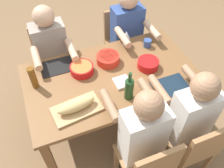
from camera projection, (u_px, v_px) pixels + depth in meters
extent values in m
plane|color=brown|center=(112.00, 120.00, 2.76)|extent=(8.00, 8.00, 0.00)
cube|color=brown|center=(112.00, 78.00, 2.23)|extent=(1.60, 0.94, 0.04)
cube|color=brown|center=(155.00, 60.00, 2.94)|extent=(0.07, 0.07, 0.70)
cube|color=brown|center=(35.00, 94.00, 2.58)|extent=(0.07, 0.07, 0.70)
cube|color=brown|center=(194.00, 110.00, 2.43)|extent=(0.07, 0.07, 0.70)
cube|color=brown|center=(50.00, 161.00, 2.07)|extent=(0.07, 0.07, 0.70)
cube|color=#9E7044|center=(124.00, 46.00, 2.99)|extent=(0.40, 0.40, 0.03)
cube|color=#9E7044|center=(119.00, 23.00, 2.95)|extent=(0.38, 0.04, 0.40)
cube|color=#9E7044|center=(140.00, 64.00, 3.09)|extent=(0.04, 0.04, 0.42)
cube|color=#9E7044|center=(116.00, 71.00, 3.01)|extent=(0.04, 0.04, 0.42)
cube|color=#9E7044|center=(129.00, 48.00, 3.31)|extent=(0.04, 0.04, 0.42)
cube|color=#9E7044|center=(107.00, 54.00, 3.22)|extent=(0.04, 0.04, 0.42)
cylinder|color=#2D2D38|center=(136.00, 67.00, 3.03)|extent=(0.11, 0.11, 0.45)
cylinder|color=#2D2D38|center=(124.00, 71.00, 2.99)|extent=(0.11, 0.11, 0.45)
cube|color=#334C8C|center=(127.00, 29.00, 2.74)|extent=(0.34, 0.20, 0.55)
cylinder|color=tan|center=(152.00, 30.00, 2.52)|extent=(0.07, 0.30, 0.07)
cylinder|color=tan|center=(123.00, 37.00, 2.44)|extent=(0.07, 0.30, 0.07)
cube|color=#9E7044|center=(55.00, 63.00, 2.77)|extent=(0.40, 0.40, 0.03)
cube|color=#9E7044|center=(48.00, 40.00, 2.73)|extent=(0.38, 0.04, 0.40)
cube|color=#9E7044|center=(75.00, 82.00, 2.88)|extent=(0.04, 0.04, 0.42)
cube|color=#9E7044|center=(47.00, 90.00, 2.79)|extent=(0.04, 0.04, 0.42)
cube|color=#9E7044|center=(68.00, 64.00, 3.09)|extent=(0.04, 0.04, 0.42)
cube|color=#9E7044|center=(41.00, 71.00, 3.00)|extent=(0.04, 0.04, 0.42)
cylinder|color=#2D2D38|center=(68.00, 86.00, 2.81)|extent=(0.11, 0.11, 0.45)
cylinder|color=#2D2D38|center=(55.00, 90.00, 2.77)|extent=(0.11, 0.11, 0.45)
cube|color=gray|center=(51.00, 47.00, 2.52)|extent=(0.34, 0.20, 0.55)
cylinder|color=tan|center=(72.00, 50.00, 2.31)|extent=(0.07, 0.30, 0.07)
cylinder|color=tan|center=(36.00, 58.00, 2.22)|extent=(0.07, 0.30, 0.07)
sphere|color=tan|center=(43.00, 16.00, 2.25)|extent=(0.21, 0.21, 0.21)
cube|color=#9E7044|center=(188.00, 140.00, 2.10)|extent=(0.40, 0.40, 0.03)
cube|color=#9E7044|center=(208.00, 146.00, 1.83)|extent=(0.38, 0.04, 0.40)
cube|color=#9E7044|center=(158.00, 143.00, 2.34)|extent=(0.04, 0.04, 0.42)
cube|color=#9E7044|center=(187.00, 132.00, 2.42)|extent=(0.04, 0.04, 0.42)
cube|color=#9E7044|center=(208.00, 161.00, 2.21)|extent=(0.04, 0.04, 0.42)
cylinder|color=#2D2D38|center=(163.00, 135.00, 2.38)|extent=(0.11, 0.11, 0.45)
cylinder|color=#2D2D38|center=(177.00, 130.00, 2.42)|extent=(0.11, 0.11, 0.45)
cube|color=white|center=(192.00, 117.00, 1.93)|extent=(0.34, 0.20, 0.55)
cylinder|color=#9E7251|center=(159.00, 89.00, 1.96)|extent=(0.07, 0.30, 0.07)
cylinder|color=#9E7251|center=(194.00, 78.00, 2.05)|extent=(0.07, 0.30, 0.07)
sphere|color=#9E7251|center=(205.00, 87.00, 1.65)|extent=(0.21, 0.21, 0.21)
cube|color=#9E7044|center=(143.00, 158.00, 2.00)|extent=(0.40, 0.40, 0.03)
cube|color=#9E7044|center=(157.00, 167.00, 1.73)|extent=(0.38, 0.04, 0.40)
cube|color=#9E7044|center=(116.00, 159.00, 2.23)|extent=(0.04, 0.04, 0.42)
cube|color=#9E7044|center=(149.00, 146.00, 2.31)|extent=(0.04, 0.04, 0.42)
cylinder|color=#2D2D38|center=(123.00, 150.00, 2.27)|extent=(0.11, 0.11, 0.45)
cylinder|color=#2D2D38|center=(138.00, 144.00, 2.31)|extent=(0.11, 0.11, 0.45)
cube|color=white|center=(143.00, 134.00, 1.82)|extent=(0.34, 0.20, 0.55)
cylinder|color=#9E7251|center=(110.00, 105.00, 1.86)|extent=(0.07, 0.30, 0.07)
cylinder|color=#9E7251|center=(149.00, 93.00, 1.94)|extent=(0.07, 0.30, 0.07)
sphere|color=#9E7251|center=(149.00, 105.00, 1.55)|extent=(0.21, 0.21, 0.21)
cylinder|color=red|center=(108.00, 59.00, 2.31)|extent=(0.22, 0.22, 0.08)
cylinder|color=#2D7028|center=(108.00, 57.00, 2.29)|extent=(0.20, 0.20, 0.03)
cylinder|color=red|center=(148.00, 64.00, 2.27)|extent=(0.20, 0.20, 0.08)
cylinder|color=beige|center=(148.00, 62.00, 2.25)|extent=(0.18, 0.18, 0.03)
cylinder|color=red|center=(82.00, 69.00, 2.22)|extent=(0.22, 0.22, 0.08)
cylinder|color=orange|center=(82.00, 67.00, 2.20)|extent=(0.19, 0.19, 0.03)
cube|color=tan|center=(77.00, 109.00, 1.95)|extent=(0.42, 0.27, 0.02)
ellipsoid|color=tan|center=(76.00, 105.00, 1.91)|extent=(0.33, 0.15, 0.09)
cylinder|color=#193819|center=(129.00, 89.00, 1.97)|extent=(0.08, 0.08, 0.20)
cylinder|color=#193819|center=(130.00, 77.00, 1.86)|extent=(0.03, 0.03, 0.09)
cylinder|color=brown|center=(33.00, 78.00, 2.05)|extent=(0.06, 0.06, 0.22)
cylinder|color=silver|center=(126.00, 44.00, 2.52)|extent=(0.07, 0.07, 0.01)
cylinder|color=silver|center=(126.00, 41.00, 2.49)|extent=(0.01, 0.01, 0.07)
cone|color=silver|center=(126.00, 35.00, 2.44)|extent=(0.08, 0.08, 0.08)
cylinder|color=#334C8C|center=(147.00, 43.00, 2.48)|extent=(0.08, 0.08, 0.08)
cube|color=black|center=(58.00, 66.00, 2.30)|extent=(0.32, 0.23, 0.01)
cube|color=#142333|center=(171.00, 86.00, 2.13)|extent=(0.32, 0.23, 0.01)
cube|color=silver|center=(110.00, 105.00, 1.98)|extent=(0.04, 0.17, 0.01)
cube|color=white|center=(122.00, 82.00, 2.15)|extent=(0.14, 0.14, 0.02)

